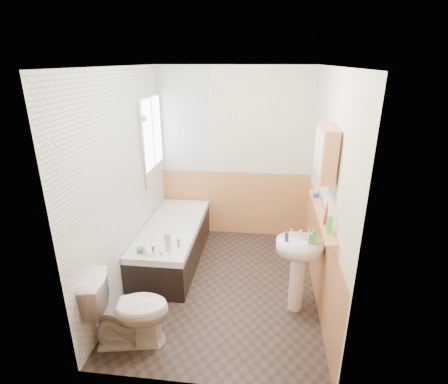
{
  "coord_description": "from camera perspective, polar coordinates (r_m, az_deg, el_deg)",
  "views": [
    {
      "loc": [
        0.45,
        -3.54,
        2.56
      ],
      "look_at": [
        0.0,
        0.15,
        1.15
      ],
      "focal_mm": 28.0,
      "sensor_mm": 36.0,
      "label": 1
    }
  ],
  "objects": [
    {
      "name": "wall_front",
      "position": [
        2.54,
        -4.3,
        -10.37
      ],
      "size": [
        2.2,
        0.02,
        2.5
      ],
      "primitive_type": "cube",
      "color": "beige",
      "rests_on": "ground"
    },
    {
      "name": "tile_return_back",
      "position": [
        5.12,
        -6.54,
        11.57
      ],
      "size": [
        0.75,
        0.01,
        1.5
      ],
      "primitive_type": "cube",
      "color": "white",
      "rests_on": "wall_back"
    },
    {
      "name": "soap_bottle",
      "position": [
        3.63,
        14.24,
        -7.58
      ],
      "size": [
        0.1,
        0.17,
        0.08
      ],
      "primitive_type": "imported",
      "rotation": [
        0.0,
        0.0,
        -0.17
      ],
      "color": "#59C647",
      "rests_on": "sink"
    },
    {
      "name": "sink",
      "position": [
        3.79,
        12.06,
        -10.91
      ],
      "size": [
        0.49,
        0.39,
        0.94
      ],
      "rotation": [
        0.0,
        0.0,
        0.08
      ],
      "color": "white",
      "rests_on": "floor"
    },
    {
      "name": "black_jar",
      "position": [
        4.07,
        14.82,
        -0.55
      ],
      "size": [
        0.08,
        0.08,
        0.04
      ],
      "primitive_type": "cylinder",
      "rotation": [
        0.0,
        0.0,
        -0.28
      ],
      "color": "#19339E",
      "rests_on": "pine_shelf"
    },
    {
      "name": "wainscot_front",
      "position": [
        3.01,
        -3.8,
        -22.47
      ],
      "size": [
        2.2,
        0.01,
        1.0
      ],
      "primitive_type": "cube",
      "color": "tan",
      "rests_on": "wall_front"
    },
    {
      "name": "bathtub",
      "position": [
        4.77,
        -8.35,
        -8.07
      ],
      "size": [
        0.7,
        1.75,
        0.67
      ],
      "color": "black",
      "rests_on": "floor"
    },
    {
      "name": "foam_can",
      "position": [
        3.25,
        16.81,
        -5.08
      ],
      "size": [
        0.06,
        0.06,
        0.17
      ],
      "primitive_type": "cylinder",
      "rotation": [
        0.0,
        0.0,
        0.13
      ],
      "color": "#59C647",
      "rests_on": "pine_shelf"
    },
    {
      "name": "wall_right",
      "position": [
        3.83,
        16.45,
        -0.1
      ],
      "size": [
        0.02,
        2.8,
        2.5
      ],
      "primitive_type": "cube",
      "color": "beige",
      "rests_on": "ground"
    },
    {
      "name": "medicine_cabinet",
      "position": [
        3.44,
        16.26,
        6.22
      ],
      "size": [
        0.14,
        0.55,
        0.49
      ],
      "color": "tan",
      "rests_on": "wall_right"
    },
    {
      "name": "green_bottle",
      "position": [
        3.4,
        16.4,
        -3.16
      ],
      "size": [
        0.06,
        0.06,
        0.25
      ],
      "primitive_type": "cone",
      "rotation": [
        0.0,
        0.0,
        0.33
      ],
      "color": "maroon",
      "rests_on": "pine_shelf"
    },
    {
      "name": "ceiling",
      "position": [
        3.56,
        -0.31,
        19.83
      ],
      "size": [
        2.8,
        2.8,
        0.0
      ],
      "primitive_type": "plane",
      "rotation": [
        3.14,
        0.0,
        0.0
      ],
      "color": "white",
      "rests_on": "ground"
    },
    {
      "name": "wainscot_back",
      "position": [
        5.36,
        1.59,
        -1.83
      ],
      "size": [
        2.2,
        0.01,
        1.0
      ],
      "primitive_type": "cube",
      "color": "tan",
      "rests_on": "wall_back"
    },
    {
      "name": "pine_shelf",
      "position": [
        3.69,
        15.58,
        -3.5
      ],
      "size": [
        0.1,
        1.34,
        0.03
      ],
      "primitive_type": "cube",
      "color": "tan",
      "rests_on": "wall_right"
    },
    {
      "name": "blue_gel",
      "position": [
        3.99,
        -9.15,
        -8.21
      ],
      "size": [
        0.07,
        0.05,
        0.22
      ],
      "primitive_type": "cube",
      "rotation": [
        0.0,
        0.0,
        -0.22
      ],
      "color": "silver",
      "rests_on": "bathtub"
    },
    {
      "name": "window",
      "position": [
        4.82,
        -11.64,
        9.49
      ],
      "size": [
        0.03,
        0.79,
        0.99
      ],
      "color": "white",
      "rests_on": "wall_left"
    },
    {
      "name": "cream_jar",
      "position": [
        4.08,
        -13.42,
        -9.24
      ],
      "size": [
        0.12,
        0.12,
        0.06
      ],
      "primitive_type": "cylinder",
      "rotation": [
        0.0,
        0.0,
        0.38
      ],
      "color": "#388447",
      "rests_on": "bathtub"
    },
    {
      "name": "wall_left",
      "position": [
        4.08,
        -15.94,
        1.23
      ],
      "size": [
        0.02,
        2.8,
        2.5
      ],
      "primitive_type": "cube",
      "color": "beige",
      "rests_on": "ground"
    },
    {
      "name": "clear_bottle",
      "position": [
        3.61,
        10.21,
        -7.18
      ],
      "size": [
        0.05,
        0.05,
        0.11
      ],
      "primitive_type": "cylinder",
      "rotation": [
        0.0,
        0.0,
        -0.37
      ],
      "color": "#19339E",
      "rests_on": "sink"
    },
    {
      "name": "wainscot_right",
      "position": [
        4.14,
        15.09,
        -9.83
      ],
      "size": [
        0.01,
        2.8,
        1.0
      ],
      "primitive_type": "cube",
      "color": "tan",
      "rests_on": "wall_right"
    },
    {
      "name": "shower_riser",
      "position": [
        4.4,
        -13.12,
        8.15
      ],
      "size": [
        0.1,
        0.07,
        1.1
      ],
      "color": "silver",
      "rests_on": "wall_left"
    },
    {
      "name": "wall_back",
      "position": [
        5.14,
        1.7,
        6.01
      ],
      "size": [
        2.2,
        0.02,
        2.5
      ],
      "primitive_type": "cube",
      "color": "beige",
      "rests_on": "ground"
    },
    {
      "name": "toilet",
      "position": [
        3.56,
        -15.28,
        -18.03
      ],
      "size": [
        0.82,
        0.56,
        0.74
      ],
      "primitive_type": "imported",
      "rotation": [
        0.0,
        0.0,
        1.76
      ],
      "color": "white",
      "rests_on": "floor"
    },
    {
      "name": "tile_cladding_left",
      "position": [
        4.07,
        -15.66,
        1.22
      ],
      "size": [
        0.01,
        2.8,
        2.5
      ],
      "primitive_type": "cube",
      "color": "white",
      "rests_on": "wall_left"
    },
    {
      "name": "orange_bottle",
      "position": [
        4.11,
        -7.42,
        -8.24
      ],
      "size": [
        0.04,
        0.04,
        0.1
      ],
      "primitive_type": "cylinder",
      "rotation": [
        0.0,
        0.0,
        0.11
      ],
      "color": "orange",
      "rests_on": "bathtub"
    },
    {
      "name": "floor",
      "position": [
        4.39,
        -0.24,
        -14.9
      ],
      "size": [
        2.8,
        2.8,
        0.0
      ],
      "primitive_type": "plane",
      "color": "black",
      "rests_on": "ground"
    }
  ]
}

